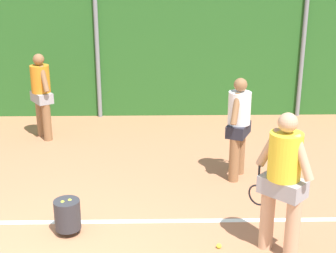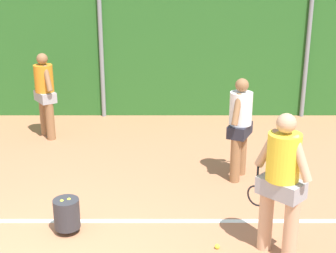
{
  "view_description": "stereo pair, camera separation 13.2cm",
  "coord_description": "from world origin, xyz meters",
  "px_view_note": "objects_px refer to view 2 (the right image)",
  "views": [
    {
      "loc": [
        1.41,
        -4.97,
        3.64
      ],
      "look_at": [
        1.56,
        2.76,
        0.97
      ],
      "focal_mm": 52.73,
      "sensor_mm": 36.0,
      "label": 1
    },
    {
      "loc": [
        1.54,
        -4.97,
        3.64
      ],
      "look_at": [
        1.56,
        2.76,
        0.97
      ],
      "focal_mm": 52.73,
      "sensor_mm": 36.0,
      "label": 2
    }
  ],
  "objects_px": {
    "player_foreground_near": "(280,178)",
    "player_backcourt_far": "(44,91)",
    "tennis_ball_0": "(216,246)",
    "player_midcourt": "(239,123)",
    "ball_hopper": "(66,214)"
  },
  "relations": [
    {
      "from": "player_foreground_near",
      "to": "player_backcourt_far",
      "type": "distance_m",
      "value": 5.89
    },
    {
      "from": "player_foreground_near",
      "to": "tennis_ball_0",
      "type": "relative_size",
      "value": 28.81
    },
    {
      "from": "player_midcourt",
      "to": "tennis_ball_0",
      "type": "distance_m",
      "value": 2.49
    },
    {
      "from": "player_midcourt",
      "to": "player_backcourt_far",
      "type": "xyz_separation_m",
      "value": [
        -3.76,
        2.04,
        0.02
      ]
    },
    {
      "from": "player_foreground_near",
      "to": "ball_hopper",
      "type": "height_order",
      "value": "player_foreground_near"
    },
    {
      "from": "player_midcourt",
      "to": "ball_hopper",
      "type": "distance_m",
      "value": 3.25
    },
    {
      "from": "tennis_ball_0",
      "to": "player_backcourt_far",
      "type": "bearing_deg",
      "value": 126.86
    },
    {
      "from": "player_foreground_near",
      "to": "ball_hopper",
      "type": "bearing_deg",
      "value": 34.1
    },
    {
      "from": "ball_hopper",
      "to": "tennis_ball_0",
      "type": "relative_size",
      "value": 7.78
    },
    {
      "from": "player_foreground_near",
      "to": "player_backcourt_far",
      "type": "relative_size",
      "value": 1.06
    },
    {
      "from": "player_backcourt_far",
      "to": "ball_hopper",
      "type": "height_order",
      "value": "player_backcourt_far"
    },
    {
      "from": "player_midcourt",
      "to": "player_backcourt_far",
      "type": "bearing_deg",
      "value": 86.85
    },
    {
      "from": "player_midcourt",
      "to": "tennis_ball_0",
      "type": "height_order",
      "value": "player_midcourt"
    },
    {
      "from": "ball_hopper",
      "to": "player_backcourt_far",
      "type": "bearing_deg",
      "value": 106.69
    },
    {
      "from": "tennis_ball_0",
      "to": "player_midcourt",
      "type": "bearing_deg",
      "value": 75.79
    }
  ]
}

